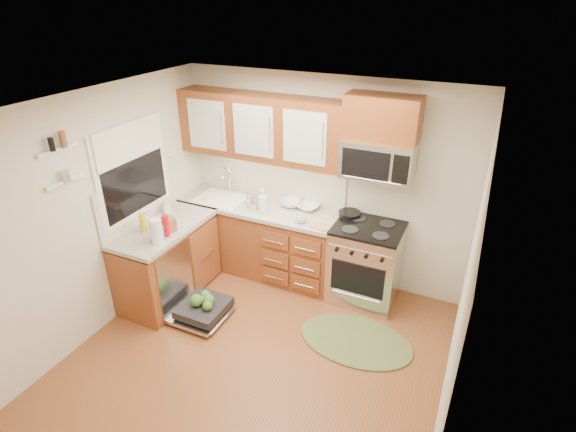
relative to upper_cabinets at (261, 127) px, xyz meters
The scene contains 38 objects.
floor 2.55m from the upper_cabinets, 65.28° to the right, with size 3.50×3.50×0.00m, color brown.
ceiling 1.84m from the upper_cabinets, 65.28° to the right, with size 3.50×3.50×0.00m, color white.
wall_back 0.97m from the upper_cabinets, 13.57° to the left, with size 3.50×0.04×2.50m, color beige.
wall_front 3.46m from the upper_cabinets, 77.70° to the right, with size 3.50×0.04×2.50m, color beige.
wall_left 1.98m from the upper_cabinets, 123.06° to the right, with size 0.04×3.50×2.50m, color beige.
wall_right 3.00m from the upper_cabinets, 32.47° to the right, with size 0.04×3.50×2.50m, color beige.
base_cabinet_back 1.46m from the upper_cabinets, 90.00° to the right, with size 2.05×0.60×0.85m, color brown.
base_cabinet_left 1.93m from the upper_cabinets, 124.62° to the right, with size 0.60×1.25×0.85m, color brown.
countertop_back 0.98m from the upper_cabinets, 90.00° to the right, with size 2.07×0.64×0.05m, color #A8A49A.
countertop_left 1.60m from the upper_cabinets, 124.25° to the right, with size 0.64×1.27×0.05m, color #A8A49A.
backsplash_back 0.68m from the upper_cabinets, 90.00° to the left, with size 2.05×0.02×0.57m, color beige.
backsplash_left 1.60m from the upper_cabinets, 133.89° to the right, with size 0.02×1.25×0.57m, color beige.
upper_cabinets is the anchor object (origin of this frame).
cabinet_over_mw 1.43m from the upper_cabinets, ahead, with size 0.76×0.35×0.47m, color brown.
range 1.99m from the upper_cabinets, ahead, with size 0.76×0.64×0.95m, color silver, non-canonical shape.
microwave 1.42m from the upper_cabinets, ahead, with size 0.76×0.38×0.40m, color silver, non-canonical shape.
sink 1.21m from the upper_cabinets, 163.55° to the right, with size 0.62×0.50×0.26m, color white, non-canonical shape.
dishwasher 2.19m from the upper_cabinets, 96.04° to the right, with size 0.70×0.60×0.20m, color silver, non-canonical shape.
window 1.51m from the upper_cabinets, 133.21° to the right, with size 0.03×1.05×1.05m, color white, non-canonical shape.
window_blind 1.46m from the upper_cabinets, 132.50° to the right, with size 0.02×0.96×0.40m, color white.
shelf_upper 2.17m from the upper_cabinets, 117.33° to the right, with size 0.04×0.40×0.03m, color white.
shelf_lower 2.17m from the upper_cabinets, 117.33° to the right, with size 0.04×0.40×0.03m, color white.
rug 2.60m from the upper_cabinets, 30.65° to the right, with size 1.19×0.78×0.02m, color #545F36, non-canonical shape.
skillet 1.44m from the upper_cabinets, ahead, with size 0.26×0.26×0.05m, color black.
stock_pot 0.91m from the upper_cabinets, 92.54° to the right, with size 0.20×0.20×0.12m, color silver.
cutting_board 1.35m from the upper_cabinets, 20.25° to the right, with size 0.24×0.16×0.02m, color #A18049.
canister 0.90m from the upper_cabinets, 127.50° to the right, with size 0.09×0.09×0.14m, color silver.
paper_towel_roll 1.68m from the upper_cabinets, 110.98° to the right, with size 0.13×0.13×0.27m, color white.
mustard_bottle 1.71m from the upper_cabinets, 123.54° to the right, with size 0.07×0.07×0.22m, color yellow.
red_bottle 1.56m from the upper_cabinets, 113.43° to the right, with size 0.07×0.07×0.25m, color red.
wooden_box 1.53m from the upper_cabinets, 117.83° to the right, with size 0.16×0.11×0.16m, color brown.
blue_carton 1.69m from the upper_cabinets, 111.31° to the right, with size 0.11×0.07×0.18m, color #2673B4.
bowl_a 1.10m from the upper_cabinets, ahead, with size 0.26×0.26×0.06m, color #999999.
bowl_b 0.98m from the upper_cabinets, ahead, with size 0.26×0.26×0.08m, color #999999.
cup 1.16m from the upper_cabinets, 26.20° to the right, with size 0.13×0.13×0.10m, color #999999.
soap_bottle_a 0.86m from the upper_cabinets, 62.13° to the right, with size 0.11×0.11×0.29m, color #999999.
soap_bottle_b 1.46m from the upper_cabinets, 139.64° to the right, with size 0.08×0.08×0.18m, color #999999.
soap_bottle_c 1.55m from the upper_cabinets, 121.23° to the right, with size 0.12×0.12×0.15m, color #999999.
Camera 1 is at (1.70, -2.92, 3.32)m, focal length 28.00 mm.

